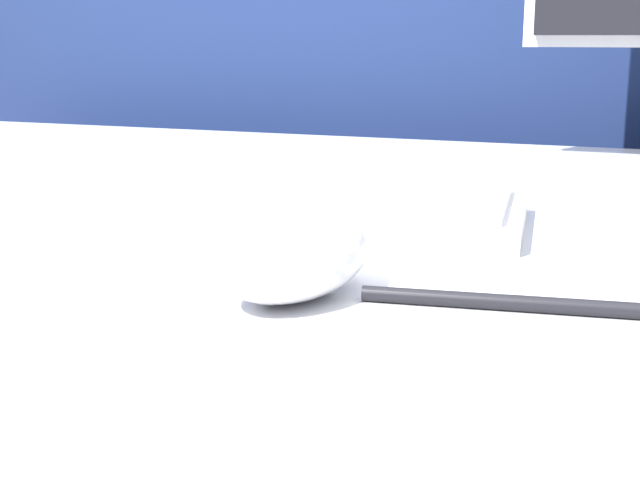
{
  "coord_description": "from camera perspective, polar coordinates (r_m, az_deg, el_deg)",
  "views": [
    {
      "loc": [
        0.14,
        -0.62,
        0.87
      ],
      "look_at": [
        -0.03,
        -0.19,
        0.76
      ],
      "focal_mm": 50.0,
      "sensor_mm": 36.0,
      "label": 1
    }
  ],
  "objects": [
    {
      "name": "computer_mouse_near",
      "position": [
        0.45,
        -1.48,
        -1.1
      ],
      "size": [
        0.08,
        0.11,
        0.04
      ],
      "rotation": [
        0.0,
        0.0,
        -0.16
      ],
      "color": "white",
      "rests_on": "desk"
    },
    {
      "name": "partition_panel",
      "position": [
        1.28,
        14.68,
        -2.28
      ],
      "size": [
        5.0,
        0.03,
        1.08
      ],
      "color": "navy",
      "rests_on": "ground_plane"
    },
    {
      "name": "pen",
      "position": [
        0.44,
        12.13,
        -3.95
      ],
      "size": [
        0.14,
        0.03,
        0.01
      ],
      "rotation": [
        0.0,
        0.0,
        0.15
      ],
      "color": "black",
      "rests_on": "desk"
    },
    {
      "name": "keyboard",
      "position": [
        0.65,
        -4.92,
        2.4
      ],
      "size": [
        0.41,
        0.19,
        0.02
      ],
      "rotation": [
        0.0,
        0.0,
        0.13
      ],
      "color": "silver",
      "rests_on": "desk"
    }
  ]
}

